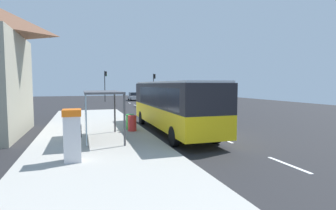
% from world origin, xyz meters
% --- Properties ---
extents(ground_plane, '(56.00, 92.00, 0.04)m').
position_xyz_m(ground_plane, '(0.00, 14.00, -0.02)').
color(ground_plane, '#262628').
extents(sidewalk_platform, '(6.20, 30.00, 0.18)m').
position_xyz_m(sidewalk_platform, '(-6.40, 2.00, 0.09)').
color(sidewalk_platform, '#ADAAA3').
rests_on(sidewalk_platform, ground).
extents(lane_stripe_seg_0, '(0.16, 2.20, 0.01)m').
position_xyz_m(lane_stripe_seg_0, '(0.25, -6.00, 0.01)').
color(lane_stripe_seg_0, silver).
rests_on(lane_stripe_seg_0, ground).
extents(lane_stripe_seg_1, '(0.16, 2.20, 0.01)m').
position_xyz_m(lane_stripe_seg_1, '(0.25, -1.00, 0.01)').
color(lane_stripe_seg_1, silver).
rests_on(lane_stripe_seg_1, ground).
extents(lane_stripe_seg_2, '(0.16, 2.20, 0.01)m').
position_xyz_m(lane_stripe_seg_2, '(0.25, 4.00, 0.01)').
color(lane_stripe_seg_2, silver).
rests_on(lane_stripe_seg_2, ground).
extents(lane_stripe_seg_3, '(0.16, 2.20, 0.01)m').
position_xyz_m(lane_stripe_seg_3, '(0.25, 9.00, 0.01)').
color(lane_stripe_seg_3, silver).
rests_on(lane_stripe_seg_3, ground).
extents(lane_stripe_seg_4, '(0.16, 2.20, 0.01)m').
position_xyz_m(lane_stripe_seg_4, '(0.25, 14.00, 0.01)').
color(lane_stripe_seg_4, silver).
rests_on(lane_stripe_seg_4, ground).
extents(lane_stripe_seg_5, '(0.16, 2.20, 0.01)m').
position_xyz_m(lane_stripe_seg_5, '(0.25, 19.00, 0.01)').
color(lane_stripe_seg_5, silver).
rests_on(lane_stripe_seg_5, ground).
extents(lane_stripe_seg_6, '(0.16, 2.20, 0.01)m').
position_xyz_m(lane_stripe_seg_6, '(0.25, 24.00, 0.01)').
color(lane_stripe_seg_6, silver).
rests_on(lane_stripe_seg_6, ground).
extents(lane_stripe_seg_7, '(0.16, 2.20, 0.01)m').
position_xyz_m(lane_stripe_seg_7, '(0.25, 29.00, 0.01)').
color(lane_stripe_seg_7, silver).
rests_on(lane_stripe_seg_7, ground).
extents(bus, '(2.61, 11.03, 3.21)m').
position_xyz_m(bus, '(-1.71, 1.90, 1.84)').
color(bus, yellow).
rests_on(bus, ground).
extents(white_van, '(2.07, 5.22, 2.30)m').
position_xyz_m(white_van, '(2.20, 20.22, 1.34)').
color(white_van, white).
rests_on(white_van, ground).
extents(sedan_near, '(1.92, 4.44, 1.52)m').
position_xyz_m(sedan_near, '(2.30, 35.87, 0.79)').
color(sedan_near, '#B7B7BC').
rests_on(sedan_near, ground).
extents(ticket_machine, '(0.66, 0.76, 1.94)m').
position_xyz_m(ticket_machine, '(-7.48, -3.60, 1.17)').
color(ticket_machine, silver).
rests_on(ticket_machine, sidewalk_platform).
extents(recycling_bin_red, '(0.52, 0.52, 0.95)m').
position_xyz_m(recycling_bin_red, '(-4.20, 2.16, 0.66)').
color(recycling_bin_red, red).
rests_on(recycling_bin_red, sidewalk_platform).
extents(recycling_bin_green, '(0.52, 0.52, 0.95)m').
position_xyz_m(recycling_bin_green, '(-4.20, 2.86, 0.66)').
color(recycling_bin_green, green).
rests_on(recycling_bin_green, sidewalk_platform).
extents(traffic_light_near_side, '(0.49, 0.28, 5.00)m').
position_xyz_m(traffic_light_near_side, '(5.50, 33.17, 3.32)').
color(traffic_light_near_side, '#2D2D2D').
rests_on(traffic_light_near_side, ground).
extents(traffic_light_far_side, '(0.49, 0.28, 5.39)m').
position_xyz_m(traffic_light_far_side, '(-3.10, 33.97, 3.56)').
color(traffic_light_far_side, '#2D2D2D').
rests_on(traffic_light_far_side, ground).
extents(bus_shelter, '(1.80, 4.00, 2.50)m').
position_xyz_m(bus_shelter, '(-6.41, 0.21, 2.10)').
color(bus_shelter, '#4C4C51').
rests_on(bus_shelter, sidewalk_platform).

